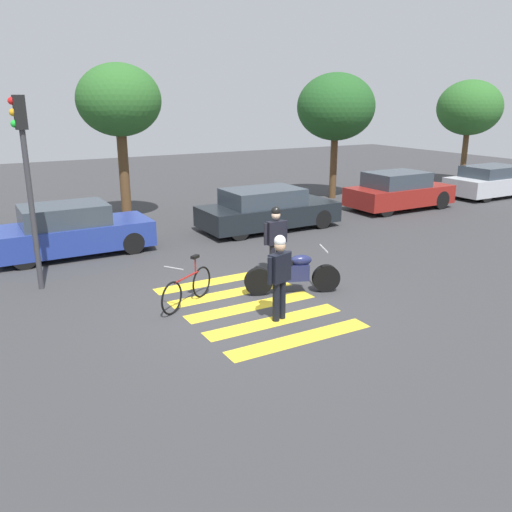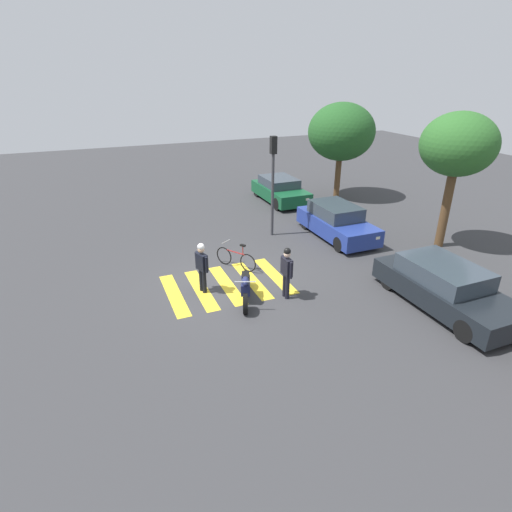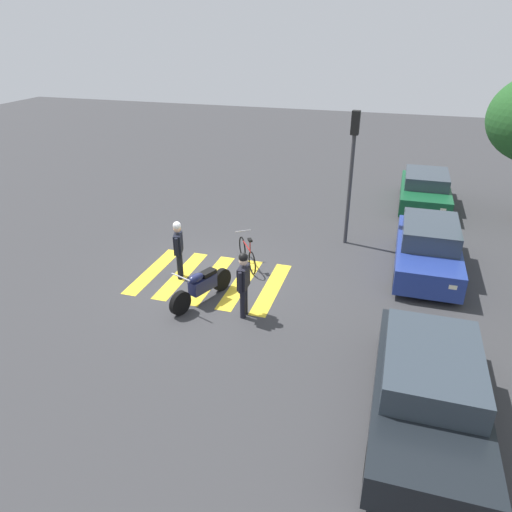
% 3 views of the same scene
% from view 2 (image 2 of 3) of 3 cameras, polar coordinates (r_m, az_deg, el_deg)
% --- Properties ---
extents(ground_plane, '(60.00, 60.00, 0.00)m').
position_cam_2_polar(ground_plane, '(13.96, -4.08, -4.02)').
color(ground_plane, '#38383A').
extents(police_motorcycle, '(2.05, 1.01, 1.03)m').
position_cam_2_polar(police_motorcycle, '(12.84, -1.46, -4.35)').
color(police_motorcycle, black).
rests_on(police_motorcycle, ground_plane).
extents(leaning_bicycle, '(1.51, 1.01, 1.00)m').
position_cam_2_polar(leaning_bicycle, '(14.95, -2.81, -0.33)').
color(leaning_bicycle, black).
rests_on(leaning_bicycle, ground_plane).
extents(officer_on_foot, '(0.63, 0.33, 1.71)m').
position_cam_2_polar(officer_on_foot, '(13.19, -7.56, -1.19)').
color(officer_on_foot, black).
rests_on(officer_on_foot, ground_plane).
extents(officer_by_motorcycle, '(0.66, 0.23, 1.72)m').
position_cam_2_polar(officer_by_motorcycle, '(12.78, 4.29, -1.89)').
color(officer_by_motorcycle, black).
rests_on(officer_by_motorcycle, ground_plane).
extents(crosswalk_stripes, '(2.92, 4.05, 0.01)m').
position_cam_2_polar(crosswalk_stripes, '(13.95, -4.08, -4.01)').
color(crosswalk_stripes, yellow).
rests_on(crosswalk_stripes, ground_plane).
extents(car_green_compact, '(4.05, 1.83, 1.30)m').
position_cam_2_polar(car_green_compact, '(22.84, 3.37, 9.17)').
color(car_green_compact, black).
rests_on(car_green_compact, ground_plane).
extents(car_blue_hatchback, '(4.15, 1.75, 1.42)m').
position_cam_2_polar(car_blue_hatchback, '(18.07, 11.16, 4.70)').
color(car_blue_hatchback, black).
rests_on(car_blue_hatchback, ground_plane).
extents(car_black_suv, '(4.60, 1.91, 1.36)m').
position_cam_2_polar(car_black_suv, '(13.71, 24.87, -3.92)').
color(car_black_suv, black).
rests_on(car_black_suv, ground_plane).
extents(traffic_light_pole, '(0.33, 0.25, 4.25)m').
position_cam_2_polar(traffic_light_pole, '(17.33, 2.36, 11.80)').
color(traffic_light_pole, '#38383D').
rests_on(traffic_light_pole, ground_plane).
extents(street_tree_near, '(3.59, 3.59, 5.15)m').
position_cam_2_polar(street_tree_near, '(23.51, 11.82, 16.56)').
color(street_tree_near, brown).
rests_on(street_tree_near, ground_plane).
extents(street_tree_mid, '(2.81, 2.81, 5.31)m').
position_cam_2_polar(street_tree_mid, '(17.58, 26.36, 13.62)').
color(street_tree_mid, brown).
rests_on(street_tree_mid, ground_plane).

